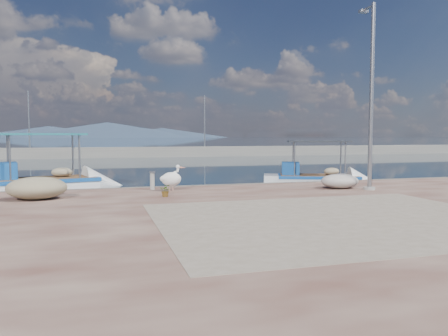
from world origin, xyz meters
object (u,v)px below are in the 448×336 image
(boat_right, at_px, (317,182))
(lamp_post, at_px, (371,103))
(boat_left, at_px, (43,186))
(bollard_near, at_px, (152,180))
(pelican, at_px, (172,179))

(boat_right, relative_size, lamp_post, 0.84)
(boat_right, bearing_deg, boat_left, -163.54)
(boat_left, xyz_separation_m, bollard_near, (4.44, -4.59, 0.63))
(boat_left, distance_m, boat_right, 13.29)
(boat_right, distance_m, lamp_post, 6.74)
(boat_right, relative_size, pelican, 5.74)
(lamp_post, bearing_deg, boat_right, 81.83)
(pelican, relative_size, lamp_post, 0.15)
(boat_left, xyz_separation_m, boat_right, (13.22, -1.31, -0.03))
(boat_right, xyz_separation_m, pelican, (-8.14, -3.91, 0.75))
(pelican, xyz_separation_m, lamp_post, (7.33, -1.73, 2.84))
(boat_left, bearing_deg, bollard_near, -59.16)
(pelican, bearing_deg, boat_right, 13.26)
(pelican, bearing_deg, boat_left, 121.84)
(boat_right, relative_size, bollard_near, 8.46)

